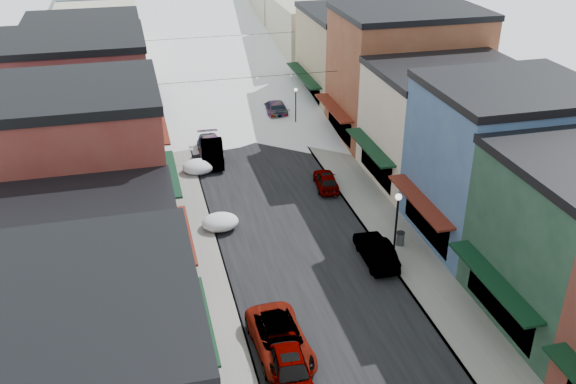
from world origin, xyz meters
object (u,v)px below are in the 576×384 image
car_dark_hatch (212,152)px  trash_can (400,238)px  streetlamp_near (396,220)px  car_white_suv (280,340)px  car_silver_sedan (291,370)px  car_green_sedan (376,251)px

car_dark_hatch → trash_can: car_dark_hatch is taller
trash_can → streetlamp_near: size_ratio=0.19×
trash_can → streetlamp_near: (-1.26, -1.88, 2.58)m
car_white_suv → streetlamp_near: bearing=32.6°
car_silver_sedan → car_green_sedan: (7.84, 9.04, -0.06)m
car_silver_sedan → car_green_sedan: bearing=52.4°
car_silver_sedan → car_dark_hatch: (0.04, 26.60, 0.03)m
car_dark_hatch → car_white_suv: bearing=-84.2°
car_green_sedan → trash_can: (2.16, 1.21, -0.14)m
car_white_suv → car_silver_sedan: size_ratio=1.18×
car_dark_hatch → trash_can: bearing=-52.9°
trash_can → car_white_suv: bearing=-141.3°
trash_can → streetlamp_near: bearing=-124.0°
trash_can → car_dark_hatch: bearing=121.4°
car_white_suv → car_dark_hatch: (0.00, 24.34, 0.06)m
car_green_sedan → streetlamp_near: bearing=145.3°
car_dark_hatch → trash_can: (9.96, -16.35, -0.22)m
car_silver_sedan → trash_can: car_silver_sedan is taller
trash_can → streetlamp_near: streetlamp_near is taller
car_green_sedan → streetlamp_near: streetlamp_near is taller
car_white_suv → car_green_sedan: car_white_suv is taller
car_green_sedan → streetlamp_near: (0.90, -0.66, 2.44)m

